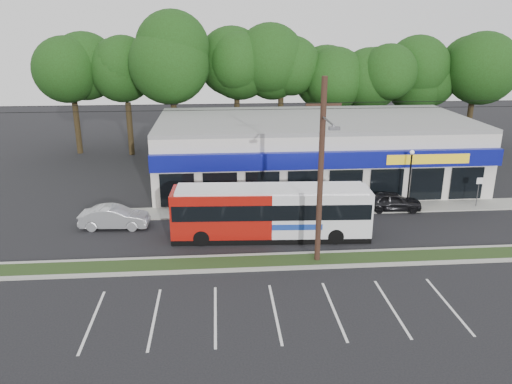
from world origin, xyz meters
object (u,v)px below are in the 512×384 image
object	(u,v)px
sign_post	(479,187)
car_dark	(393,201)
metrobus	(271,211)
pedestrian_a	(289,202)
pedestrian_b	(328,203)
utility_pole	(318,167)
car_silver	(114,217)
lamp_post	(410,172)

from	to	relation	value
sign_post	car_dark	xyz separation A→B (m)	(-6.18, -0.07, -0.88)
metrobus	car_dark	bearing A→B (deg)	26.71
metrobus	pedestrian_a	world-z (taller)	metrobus
sign_post	pedestrian_b	bearing A→B (deg)	-177.51
utility_pole	car_silver	distance (m)	14.02
sign_post	pedestrian_b	xyz separation A→B (m)	(-10.83, -0.47, -0.76)
car_silver	metrobus	bearing A→B (deg)	-99.97
car_silver	pedestrian_a	bearing A→B (deg)	-78.46
metrobus	car_dark	size ratio (longest dim) A/B	3.04
lamp_post	pedestrian_b	bearing A→B (deg)	-173.19
car_dark	car_silver	size ratio (longest dim) A/B	0.91
pedestrian_a	car_dark	bearing A→B (deg)	142.89
car_dark	pedestrian_b	world-z (taller)	pedestrian_b
metrobus	pedestrian_a	distance (m)	4.41
metrobus	car_dark	xyz separation A→B (m)	(9.01, 4.00, -1.02)
car_silver	pedestrian_a	distance (m)	11.62
lamp_post	car_dark	world-z (taller)	lamp_post
utility_pole	pedestrian_a	size ratio (longest dim) A/B	29.97
sign_post	pedestrian_b	world-z (taller)	sign_post
metrobus	utility_pole	bearing A→B (deg)	-57.73
utility_pole	car_silver	bearing A→B (deg)	153.60
sign_post	car_silver	bearing A→B (deg)	-175.94
utility_pole	metrobus	xyz separation A→B (m)	(-2.02, 3.57, -3.72)
utility_pole	lamp_post	world-z (taller)	utility_pole
lamp_post	pedestrian_a	bearing A→B (deg)	-177.85
car_silver	pedestrian_a	xyz separation A→B (m)	(11.50, 1.68, 0.12)
utility_pole	lamp_post	bearing A→B (deg)	43.95
utility_pole	car_dark	distance (m)	11.34
car_silver	pedestrian_b	distance (m)	14.23
sign_post	car_silver	xyz separation A→B (m)	(-25.00, -1.78, -0.84)
sign_post	metrobus	size ratio (longest dim) A/B	0.19
car_dark	utility_pole	bearing A→B (deg)	141.89
sign_post	pedestrian_a	world-z (taller)	sign_post
metrobus	pedestrian_b	size ratio (longest dim) A/B	7.57
car_dark	car_silver	world-z (taller)	car_silver
sign_post	car_silver	world-z (taller)	sign_post
sign_post	pedestrian_a	size ratio (longest dim) A/B	1.33
utility_pole	pedestrian_b	distance (m)	8.85
utility_pole	car_dark	world-z (taller)	utility_pole
lamp_post	pedestrian_a	distance (m)	8.71
metrobus	car_silver	bearing A→B (deg)	169.58
lamp_post	pedestrian_b	distance (m)	6.16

